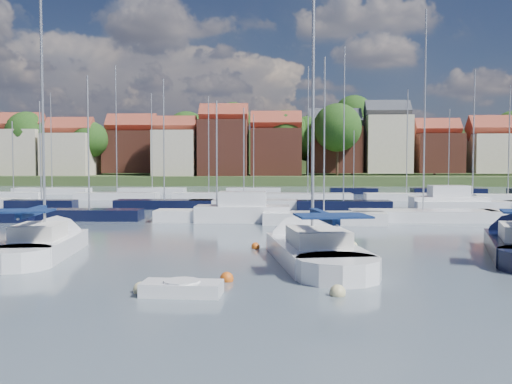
{
  "coord_description": "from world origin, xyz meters",
  "views": [
    {
      "loc": [
        -2.67,
        -22.4,
        4.44
      ],
      "look_at": [
        -4.08,
        14.0,
        2.53
      ],
      "focal_mm": 40.0,
      "sensor_mm": 36.0,
      "label": 1
    }
  ],
  "objects": [
    {
      "name": "ground",
      "position": [
        0.0,
        40.0,
        0.0
      ],
      "size": [
        260.0,
        260.0,
        0.0
      ],
      "primitive_type": "plane",
      "color": "#4A5865",
      "rests_on": "ground"
    },
    {
      "name": "sailboat_left",
      "position": [
        -14.06,
        5.42,
        0.36
      ],
      "size": [
        3.94,
        10.9,
        14.53
      ],
      "rotation": [
        0.0,
        0.0,
        1.68
      ],
      "color": "white",
      "rests_on": "ground"
    },
    {
      "name": "sailboat_centre",
      "position": [
        -1.27,
        4.47,
        0.35
      ],
      "size": [
        5.17,
        12.75,
        16.8
      ],
      "rotation": [
        0.0,
        0.0,
        1.73
      ],
      "color": "white",
      "rests_on": "ground"
    },
    {
      "name": "tender",
      "position": [
        -5.88,
        -3.66,
        0.22
      ],
      "size": [
        2.74,
        1.4,
        0.58
      ],
      "rotation": [
        0.0,
        0.0,
        -0.06
      ],
      "color": "white",
      "rests_on": "ground"
    },
    {
      "name": "buoy_b",
      "position": [
        -7.34,
        -3.35,
        0.0
      ],
      "size": [
        0.54,
        0.54,
        0.54
      ],
      "primitive_type": "sphere",
      "color": "beige",
      "rests_on": "ground"
    },
    {
      "name": "buoy_c",
      "position": [
        -4.58,
        -1.41,
        0.0
      ],
      "size": [
        0.51,
        0.51,
        0.51
      ],
      "primitive_type": "sphere",
      "color": "#D85914",
      "rests_on": "ground"
    },
    {
      "name": "buoy_d",
      "position": [
        -0.68,
        -3.53,
        0.0
      ],
      "size": [
        0.55,
        0.55,
        0.55
      ],
      "primitive_type": "sphere",
      "color": "beige",
      "rests_on": "ground"
    },
    {
      "name": "buoy_e",
      "position": [
        1.24,
        7.19,
        0.0
      ],
      "size": [
        0.45,
        0.45,
        0.45
      ],
      "primitive_type": "sphere",
      "color": "beige",
      "rests_on": "ground"
    },
    {
      "name": "buoy_g",
      "position": [
        -12.91,
        3.3,
        0.0
      ],
      "size": [
        0.55,
        0.55,
        0.55
      ],
      "primitive_type": "sphere",
      "color": "beige",
      "rests_on": "ground"
    },
    {
      "name": "buoy_h",
      "position": [
        -3.82,
        6.7,
        0.0
      ],
      "size": [
        0.44,
        0.44,
        0.44
      ],
      "primitive_type": "sphere",
      "color": "#D85914",
      "rests_on": "ground"
    },
    {
      "name": "marina_field",
      "position": [
        1.91,
        35.15,
        0.43
      ],
      "size": [
        79.62,
        41.41,
        15.93
      ],
      "color": "white",
      "rests_on": "ground"
    },
    {
      "name": "far_shore_town",
      "position": [
        2.23,
        132.67,
        4.61
      ],
      "size": [
        212.46,
        90.0,
        22.27
      ],
      "color": "#3C5229",
      "rests_on": "ground"
    }
  ]
}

